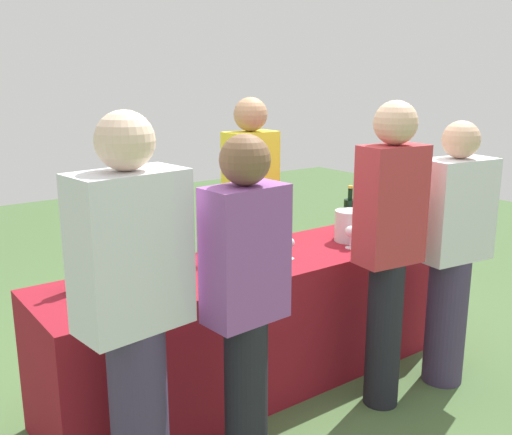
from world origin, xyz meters
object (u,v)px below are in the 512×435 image
(wine_glass_1, at_px, (264,246))
(guest_0, at_px, (134,310))
(wine_bottle_2, at_px, (138,254))
(wine_glass_4, at_px, (363,227))
(guest_2, at_px, (389,244))
(wine_glass_3, at_px, (351,232))
(wine_glass_5, at_px, (383,227))
(wine_glass_0, at_px, (244,251))
(wine_bottle_4, at_px, (349,216))
(ice_bucket, at_px, (350,226))
(wine_glass_2, at_px, (289,244))
(server_pouring, at_px, (251,208))
(guest_1, at_px, (246,301))
(wine_bottle_0, at_px, (73,269))
(wine_bottle_3, at_px, (214,244))
(wine_bottle_1, at_px, (101,263))
(guest_3, at_px, (452,248))

(wine_glass_1, xyz_separation_m, guest_0, (-1.00, -0.48, 0.03))
(wine_bottle_2, xyz_separation_m, wine_glass_1, (0.66, -0.21, -0.02))
(wine_glass_4, xyz_separation_m, guest_2, (-0.32, -0.48, 0.06))
(wine_glass_3, height_order, wine_glass_5, wine_glass_5)
(wine_glass_0, bearing_deg, wine_bottle_4, 9.71)
(wine_bottle_4, distance_m, wine_glass_1, 0.83)
(ice_bucket, bearing_deg, guest_0, -163.15)
(wine_glass_0, relative_size, wine_glass_3, 1.01)
(guest_2, bearing_deg, wine_glass_2, 124.96)
(wine_glass_3, distance_m, server_pouring, 0.74)
(wine_bottle_2, distance_m, wine_glass_0, 0.56)
(wine_glass_3, xyz_separation_m, guest_2, (-0.17, -0.44, 0.06))
(wine_bottle_2, xyz_separation_m, guest_1, (0.12, -0.79, -0.03))
(wine_bottle_2, bearing_deg, guest_1, -81.51)
(wine_bottle_0, distance_m, guest_0, 0.68)
(wine_glass_4, distance_m, guest_2, 0.58)
(wine_glass_3, bearing_deg, ice_bucket, 45.78)
(wine_glass_0, xyz_separation_m, wine_glass_4, (0.89, -0.03, -0.00))
(wine_glass_2, relative_size, wine_glass_5, 0.87)
(wine_bottle_3, distance_m, wine_glass_5, 1.10)
(wine_glass_1, relative_size, wine_glass_3, 1.00)
(guest_0, relative_size, guest_2, 1.00)
(wine_bottle_4, distance_m, wine_glass_0, 0.98)
(wine_bottle_1, relative_size, server_pouring, 0.19)
(wine_glass_4, height_order, wine_glass_5, same)
(wine_bottle_3, height_order, wine_glass_2, wine_bottle_3)
(wine_glass_4, distance_m, server_pouring, 0.77)
(wine_glass_2, bearing_deg, ice_bucket, 6.59)
(wine_bottle_0, bearing_deg, server_pouring, 17.19)
(wine_glass_3, bearing_deg, wine_bottle_4, 46.32)
(wine_glass_1, distance_m, guest_2, 0.67)
(wine_bottle_1, distance_m, guest_3, 1.94)
(wine_bottle_4, bearing_deg, wine_glass_4, -110.96)
(wine_bottle_2, bearing_deg, ice_bucket, -7.01)
(server_pouring, bearing_deg, wine_glass_2, 74.13)
(wine_glass_3, bearing_deg, guest_2, -111.24)
(guest_1, bearing_deg, guest_3, -3.47)
(wine_glass_2, xyz_separation_m, ice_bucket, (0.55, 0.06, 0.01))
(guest_3, bearing_deg, wine_bottle_1, 163.35)
(wine_glass_5, distance_m, guest_0, 1.88)
(wine_bottle_0, xyz_separation_m, wine_glass_0, (0.86, -0.21, -0.01))
(guest_0, bearing_deg, server_pouring, 32.31)
(wine_glass_1, relative_size, wine_glass_2, 1.11)
(wine_bottle_1, height_order, guest_2, guest_2)
(wine_glass_3, height_order, guest_0, guest_0)
(wine_glass_1, relative_size, guest_3, 0.09)
(wine_bottle_1, bearing_deg, wine_bottle_2, -6.22)
(wine_bottle_2, distance_m, wine_glass_1, 0.69)
(wine_bottle_1, height_order, wine_glass_3, wine_bottle_1)
(wine_glass_4, bearing_deg, wine_glass_0, 178.10)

